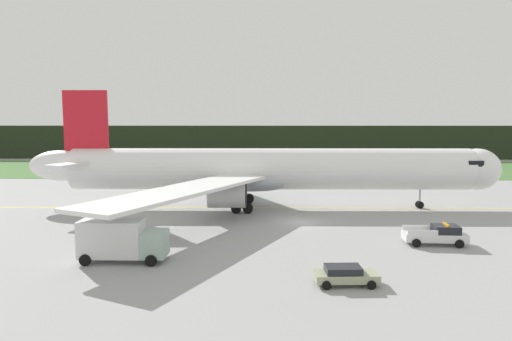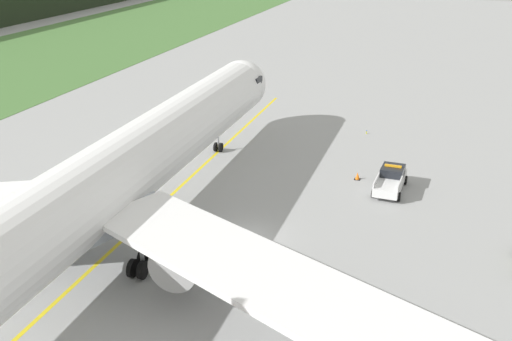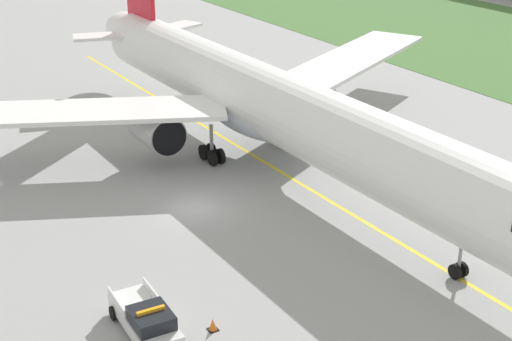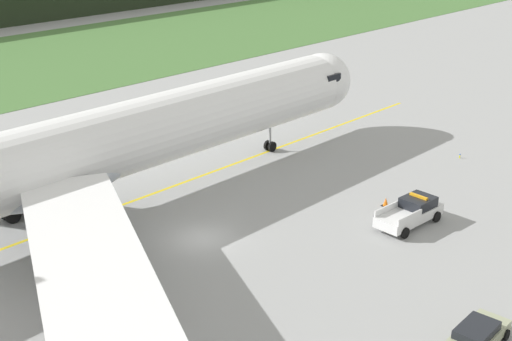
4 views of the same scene
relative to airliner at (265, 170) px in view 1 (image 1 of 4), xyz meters
The scene contains 10 objects.
ground 10.41m from the airliner, 63.96° to the right, with size 320.00×320.00×0.00m, color #9A9B9B.
grass_verge 47.22m from the airliner, 85.06° to the left, with size 320.00×38.23×0.04m, color #467237.
distant_tree_line 76.15m from the airliner, 86.95° to the left, with size 288.00×5.95×9.52m, color black.
taxiway_centerline_main 4.90m from the airliner, ahead, with size 79.62×0.30×0.01m, color yellow.
airliner is the anchor object (origin of this frame).
ops_pickup_truck 23.30m from the airliner, 47.24° to the right, with size 5.50×2.50×1.94m.
catering_truck 25.24m from the airliner, 116.42° to the right, with size 6.77×2.68×3.49m.
staff_car 28.07m from the airliner, 78.20° to the right, with size 4.37×2.19×1.30m.
apron_cone 22.37m from the airliner, 39.34° to the right, with size 0.51×0.51×0.65m.
taxiway_edge_light_west 23.06m from the airliner, 145.82° to the right, with size 0.12×0.12×0.44m.
Camera 1 is at (-3.65, -48.95, 11.11)m, focal length 32.01 mm.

